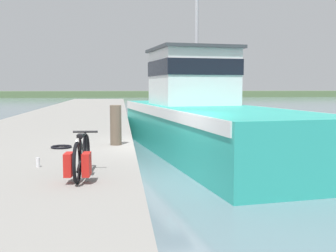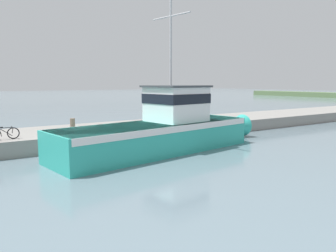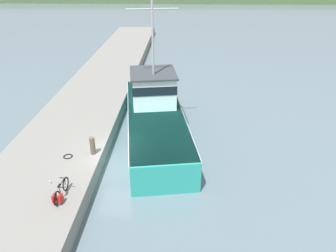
{
  "view_description": "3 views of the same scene",
  "coord_description": "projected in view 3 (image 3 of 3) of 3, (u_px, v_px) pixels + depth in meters",
  "views": [
    {
      "loc": [
        -1.27,
        -10.99,
        2.51
      ],
      "look_at": [
        0.16,
        1.68,
        1.3
      ],
      "focal_mm": 45.0,
      "sensor_mm": 36.0,
      "label": 1
    },
    {
      "loc": [
        18.57,
        -6.05,
        4.21
      ],
      "look_at": [
        0.45,
        5.83,
        1.32
      ],
      "focal_mm": 35.0,
      "sensor_mm": 36.0,
      "label": 2
    },
    {
      "loc": [
        3.45,
        -15.73,
        10.78
      ],
      "look_at": [
        2.74,
        2.54,
        1.54
      ],
      "focal_mm": 35.0,
      "sensor_mm": 36.0,
      "label": 3
    }
  ],
  "objects": [
    {
      "name": "fishing_boat_main",
      "position": [
        155.0,
        113.0,
        22.61
      ],
      "size": [
        5.57,
        15.53,
        9.54
      ],
      "rotation": [
        0.0,
        0.0,
        0.15
      ],
      "color": "teal",
      "rests_on": "ground_plane"
    },
    {
      "name": "mooring_post",
      "position": [
        93.0,
        146.0,
        18.38
      ],
      "size": [
        0.29,
        0.29,
        1.04
      ],
      "primitive_type": "cylinder",
      "color": "brown",
      "rests_on": "dock_pier"
    },
    {
      "name": "ground_plane",
      "position": [
        119.0,
        168.0,
        19.01
      ],
      "size": [
        320.0,
        320.0,
        0.0
      ],
      "primitive_type": "plane",
      "color": "slate"
    },
    {
      "name": "bicycle_touring",
      "position": [
        60.0,
        193.0,
        14.93
      ],
      "size": [
        0.48,
        1.74,
        0.74
      ],
      "rotation": [
        0.0,
        0.0,
        -0.05
      ],
      "color": "black",
      "rests_on": "dock_pier"
    },
    {
      "name": "hose_coil",
      "position": [
        68.0,
        156.0,
        18.3
      ],
      "size": [
        0.51,
        0.51,
        0.05
      ],
      "primitive_type": "torus",
      "color": "black",
      "rests_on": "dock_pier"
    },
    {
      "name": "far_shoreline",
      "position": [
        276.0,
        1.0,
        91.96
      ],
      "size": [
        180.0,
        5.0,
        1.39
      ],
      "primitive_type": "cube",
      "color": "#567047",
      "rests_on": "ground_plane"
    },
    {
      "name": "dock_pier",
      "position": [
        53.0,
        160.0,
        18.93
      ],
      "size": [
        5.8,
        80.0,
        0.98
      ],
      "primitive_type": "cube",
      "color": "gray",
      "rests_on": "ground_plane"
    },
    {
      "name": "water_bottle_on_curb",
      "position": [
        50.0,
        182.0,
        16.06
      ],
      "size": [
        0.07,
        0.07,
        0.18
      ],
      "primitive_type": "cylinder",
      "color": "silver",
      "rests_on": "dock_pier"
    }
  ]
}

